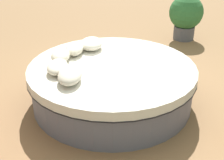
% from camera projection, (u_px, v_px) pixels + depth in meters
% --- Properties ---
extents(ground_plane, '(16.00, 16.00, 0.00)m').
position_uv_depth(ground_plane, '(112.00, 101.00, 4.65)').
color(ground_plane, olive).
extents(round_bed, '(2.52, 2.52, 0.62)m').
position_uv_depth(round_bed, '(112.00, 83.00, 4.50)').
color(round_bed, '#595966').
rests_on(round_bed, ground_plane).
extents(throw_pillow_0, '(0.49, 0.37, 0.19)m').
position_uv_depth(throw_pillow_0, '(92.00, 44.00, 4.92)').
color(throw_pillow_0, silver).
rests_on(throw_pillow_0, round_bed).
extents(throw_pillow_1, '(0.46, 0.28, 0.18)m').
position_uv_depth(throw_pillow_1, '(75.00, 49.00, 4.72)').
color(throw_pillow_1, beige).
rests_on(throw_pillow_1, round_bed).
extents(throw_pillow_2, '(0.44, 0.28, 0.19)m').
position_uv_depth(throw_pillow_2, '(60.00, 56.00, 4.45)').
color(throw_pillow_2, beige).
rests_on(throw_pillow_2, round_bed).
extents(throw_pillow_3, '(0.47, 0.29, 0.16)m').
position_uv_depth(throw_pillow_3, '(58.00, 67.00, 4.14)').
color(throw_pillow_3, beige).
rests_on(throw_pillow_3, round_bed).
extents(throw_pillow_4, '(0.52, 0.32, 0.18)m').
position_uv_depth(throw_pillow_4, '(70.00, 75.00, 3.88)').
color(throw_pillow_4, beige).
rests_on(throw_pillow_4, round_bed).
extents(planter, '(0.80, 0.80, 1.06)m').
position_uv_depth(planter, '(186.00, 15.00, 6.94)').
color(planter, '#4C4C51').
rests_on(planter, ground_plane).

